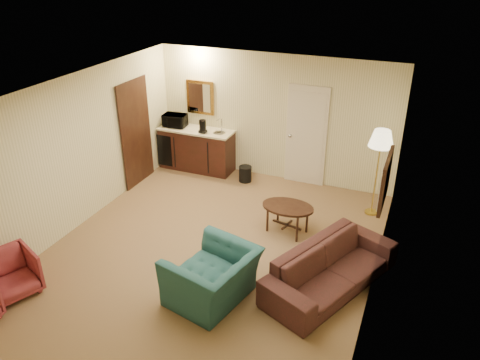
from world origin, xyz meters
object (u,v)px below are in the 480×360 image
at_px(rose_chair_near, 10,273).
at_px(microwave, 175,119).
at_px(wetbar_cabinet, 197,149).
at_px(sofa, 332,262).
at_px(coffee_maker, 203,126).
at_px(teal_armchair, 212,269).
at_px(waste_bin, 245,174).
at_px(floor_lamp, 377,173).
at_px(coffee_table, 287,219).

distance_m(rose_chair_near, microwave, 4.77).
xyz_separation_m(wetbar_cabinet, sofa, (3.60, -2.88, -0.03)).
bearing_deg(coffee_maker, teal_armchair, -66.54).
height_order(teal_armchair, waste_bin, teal_armchair).
relative_size(floor_lamp, coffee_maker, 5.95).
relative_size(coffee_table, floor_lamp, 0.54).
xyz_separation_m(floor_lamp, waste_bin, (-2.64, 0.34, -0.65)).
relative_size(coffee_table, microwave, 1.80).
relative_size(sofa, coffee_table, 2.49).
bearing_deg(coffee_table, teal_armchair, -102.22).
xyz_separation_m(waste_bin, coffee_maker, (-0.99, 0.06, 0.89)).
relative_size(teal_armchair, microwave, 2.33).
bearing_deg(microwave, floor_lamp, -12.04).
bearing_deg(teal_armchair, coffee_maker, -139.24).
xyz_separation_m(teal_armchair, microwave, (-2.65, 3.75, 0.59)).
height_order(rose_chair_near, coffee_table, rose_chair_near).
xyz_separation_m(wetbar_cabinet, teal_armchair, (2.15, -3.76, 0.04)).
height_order(coffee_table, waste_bin, coffee_table).
height_order(floor_lamp, waste_bin, floor_lamp).
bearing_deg(sofa, coffee_maker, 74.78).
bearing_deg(microwave, teal_armchair, -60.09).
bearing_deg(wetbar_cabinet, sofa, -38.62).
distance_m(sofa, microwave, 5.05).
distance_m(wetbar_cabinet, sofa, 4.61).
bearing_deg(teal_armchair, rose_chair_near, -57.27).
relative_size(coffee_table, coffee_maker, 3.22).
xyz_separation_m(waste_bin, microwave, (-1.71, 0.17, 0.92)).
relative_size(wetbar_cabinet, floor_lamp, 1.01).
relative_size(teal_armchair, coffee_table, 1.29).
relative_size(microwave, coffee_maker, 1.79).
xyz_separation_m(sofa, teal_armchair, (-1.45, -0.88, 0.07)).
xyz_separation_m(teal_armchair, floor_lamp, (1.70, 3.24, 0.31)).
xyz_separation_m(wetbar_cabinet, waste_bin, (1.21, -0.18, -0.29)).
xyz_separation_m(microwave, coffee_maker, (0.72, -0.11, -0.03)).
xyz_separation_m(teal_armchair, waste_bin, (-0.95, 3.58, -0.33)).
height_order(wetbar_cabinet, rose_chair_near, wetbar_cabinet).
bearing_deg(microwave, waste_bin, -11.18).
bearing_deg(floor_lamp, wetbar_cabinet, 172.37).
bearing_deg(floor_lamp, coffee_table, -136.16).
bearing_deg(sofa, wetbar_cabinet, 75.39).
height_order(teal_armchair, coffee_maker, coffee_maker).
bearing_deg(coffee_table, wetbar_cabinet, 146.47).
distance_m(teal_armchair, waste_bin, 3.72).
bearing_deg(wetbar_cabinet, floor_lamp, -7.63).
distance_m(teal_armchair, coffee_table, 2.10).
bearing_deg(waste_bin, microwave, 174.19).
height_order(teal_armchair, coffee_table, teal_armchair).
distance_m(waste_bin, coffee_maker, 1.33).
relative_size(wetbar_cabinet, microwave, 3.35).
height_order(teal_armchair, microwave, microwave).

